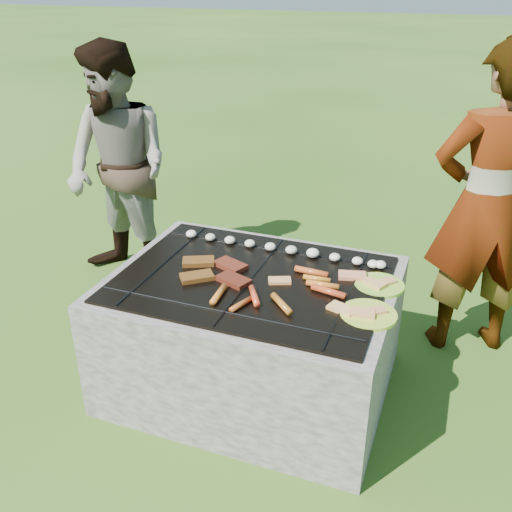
{
  "coord_description": "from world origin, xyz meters",
  "views": [
    {
      "loc": [
        0.83,
        -2.15,
        1.88
      ],
      "look_at": [
        0.0,
        0.05,
        0.7
      ],
      "focal_mm": 40.0,
      "sensor_mm": 36.0,
      "label": 1
    }
  ],
  "objects_px": {
    "plate_near": "(368,314)",
    "bystander": "(119,169)",
    "plate_far": "(379,285)",
    "cook": "(487,206)",
    "fire_pit": "(252,337)"
  },
  "relations": [
    {
      "from": "plate_far",
      "to": "fire_pit",
      "type": "bearing_deg",
      "value": -165.56
    },
    {
      "from": "bystander",
      "to": "plate_far",
      "type": "bearing_deg",
      "value": -2.99
    },
    {
      "from": "bystander",
      "to": "cook",
      "type": "bearing_deg",
      "value": 16.47
    },
    {
      "from": "plate_near",
      "to": "cook",
      "type": "height_order",
      "value": "cook"
    },
    {
      "from": "plate_far",
      "to": "plate_near",
      "type": "xyz_separation_m",
      "value": [
        -0.0,
        -0.27,
        0.0
      ]
    },
    {
      "from": "plate_near",
      "to": "cook",
      "type": "relative_size",
      "value": 0.17
    },
    {
      "from": "plate_far",
      "to": "bystander",
      "type": "xyz_separation_m",
      "value": [
        -1.74,
        0.61,
        0.16
      ]
    },
    {
      "from": "fire_pit",
      "to": "plate_near",
      "type": "bearing_deg",
      "value": -12.23
    },
    {
      "from": "fire_pit",
      "to": "bystander",
      "type": "xyz_separation_m",
      "value": [
        -1.19,
        0.75,
        0.49
      ]
    },
    {
      "from": "fire_pit",
      "to": "plate_near",
      "type": "relative_size",
      "value": 4.79
    },
    {
      "from": "plate_near",
      "to": "bystander",
      "type": "bearing_deg",
      "value": 153.42
    },
    {
      "from": "plate_near",
      "to": "cook",
      "type": "distance_m",
      "value": 1.0
    },
    {
      "from": "plate_far",
      "to": "cook",
      "type": "height_order",
      "value": "cook"
    },
    {
      "from": "fire_pit",
      "to": "bystander",
      "type": "distance_m",
      "value": 1.49
    },
    {
      "from": "plate_near",
      "to": "bystander",
      "type": "xyz_separation_m",
      "value": [
        -1.74,
        0.87,
        0.16
      ]
    }
  ]
}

